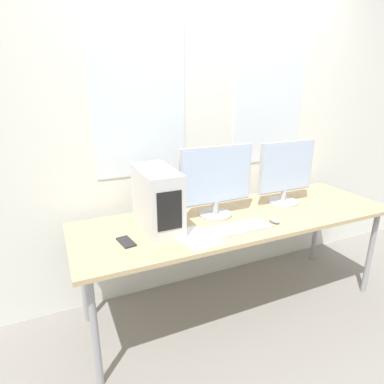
% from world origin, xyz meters
% --- Properties ---
extents(ground_plane, '(14.00, 14.00, 0.00)m').
position_xyz_m(ground_plane, '(0.00, 0.00, 0.00)').
color(ground_plane, gray).
extents(wall_back, '(8.00, 0.07, 2.70)m').
position_xyz_m(wall_back, '(0.00, 0.87, 1.35)').
color(wall_back, silver).
rests_on(wall_back, ground_plane).
extents(desk, '(2.30, 0.74, 0.75)m').
position_xyz_m(desk, '(0.00, 0.37, 0.70)').
color(desk, tan).
rests_on(desk, ground_plane).
extents(pc_tower, '(0.22, 0.46, 0.39)m').
position_xyz_m(pc_tower, '(-0.58, 0.43, 0.95)').
color(pc_tower, silver).
rests_on(pc_tower, desk).
extents(monitor_main, '(0.54, 0.23, 0.50)m').
position_xyz_m(monitor_main, '(-0.15, 0.45, 1.01)').
color(monitor_main, '#B7B7BC').
rests_on(monitor_main, desk).
extents(monitor_right_near, '(0.48, 0.23, 0.49)m').
position_xyz_m(monitor_right_near, '(0.46, 0.46, 1.00)').
color(monitor_right_near, '#B7B7BC').
rests_on(monitor_right_near, desk).
extents(keyboard, '(0.46, 0.15, 0.02)m').
position_xyz_m(keyboard, '(-0.14, 0.17, 0.76)').
color(keyboard, silver).
rests_on(keyboard, desk).
extents(mouse, '(0.05, 0.09, 0.04)m').
position_xyz_m(mouse, '(0.16, 0.17, 0.77)').
color(mouse, '#B2B2B7').
rests_on(mouse, desk).
extents(cell_phone, '(0.10, 0.16, 0.01)m').
position_xyz_m(cell_phone, '(-0.82, 0.30, 0.76)').
color(cell_phone, '#232328').
rests_on(cell_phone, desk).
extents(paper_sheet_left, '(0.28, 0.34, 0.00)m').
position_xyz_m(paper_sheet_left, '(-0.43, 0.19, 0.75)').
color(paper_sheet_left, white).
rests_on(paper_sheet_left, desk).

